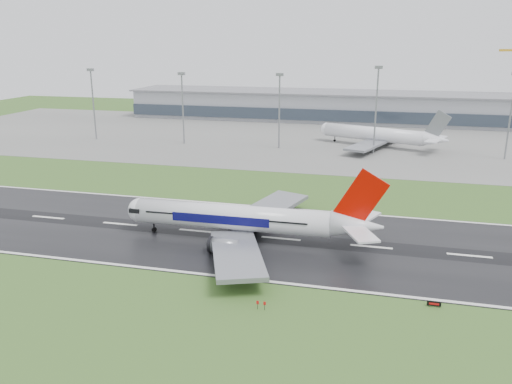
# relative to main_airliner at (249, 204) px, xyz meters

# --- Properties ---
(ground) EXTENTS (520.00, 520.00, 0.00)m
(ground) POSITION_rel_main_airliner_xyz_m (6.65, 2.58, -8.65)
(ground) COLOR #30551F
(ground) RESTS_ON ground
(runway) EXTENTS (400.00, 45.00, 0.10)m
(runway) POSITION_rel_main_airliner_xyz_m (6.65, 2.58, -8.60)
(runway) COLOR black
(runway) RESTS_ON ground
(apron) EXTENTS (400.00, 130.00, 0.08)m
(apron) POSITION_rel_main_airliner_xyz_m (6.65, 127.58, -8.61)
(apron) COLOR slate
(apron) RESTS_ON ground
(terminal) EXTENTS (240.00, 36.00, 15.00)m
(terminal) POSITION_rel_main_airliner_xyz_m (6.65, 187.58, -1.15)
(terminal) COLOR gray
(terminal) RESTS_ON ground
(main_airliner) EXTENTS (58.62, 55.90, 17.09)m
(main_airliner) POSITION_rel_main_airliner_xyz_m (0.00, 0.00, 0.00)
(main_airliner) COLOR silver
(main_airliner) RESTS_ON runway
(parked_airliner) EXTENTS (70.92, 68.61, 16.51)m
(parked_airliner) POSITION_rel_main_airliner_xyz_m (25.52, 115.93, -0.31)
(parked_airliner) COLOR white
(parked_airliner) RESTS_ON apron
(runway_sign) EXTENTS (2.30, 0.75, 1.04)m
(runway_sign) POSITION_rel_main_airliner_xyz_m (37.74, -21.61, -8.13)
(runway_sign) COLOR black
(runway_sign) RESTS_ON ground
(floodmast_0) EXTENTS (0.64, 0.64, 30.13)m
(floodmast_0) POSITION_rel_main_airliner_xyz_m (-98.65, 102.58, 6.42)
(floodmast_0) COLOR gray
(floodmast_0) RESTS_ON ground
(floodmast_1) EXTENTS (0.64, 0.64, 29.09)m
(floodmast_1) POSITION_rel_main_airliner_xyz_m (-56.20, 102.58, 5.90)
(floodmast_1) COLOR gray
(floodmast_1) RESTS_ON ground
(floodmast_2) EXTENTS (0.64, 0.64, 29.34)m
(floodmast_2) POSITION_rel_main_airliner_xyz_m (-14.26, 102.58, 6.02)
(floodmast_2) COLOR gray
(floodmast_2) RESTS_ON ground
(floodmast_3) EXTENTS (0.64, 0.64, 32.64)m
(floodmast_3) POSITION_rel_main_airliner_xyz_m (24.10, 102.58, 7.67)
(floodmast_3) COLOR gray
(floodmast_3) RESTS_ON ground
(floodmast_4) EXTENTS (0.64, 0.64, 30.98)m
(floodmast_4) POSITION_rel_main_airliner_xyz_m (72.46, 102.58, 6.84)
(floodmast_4) COLOR gray
(floodmast_4) RESTS_ON ground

